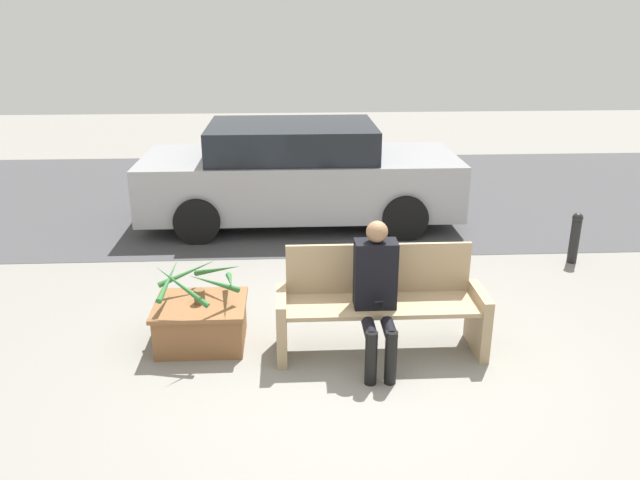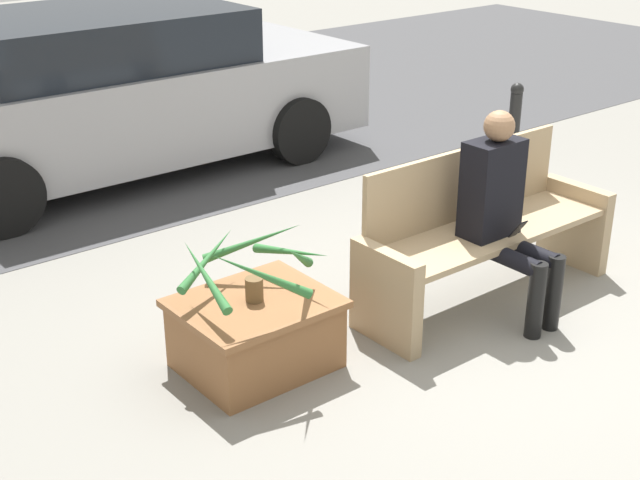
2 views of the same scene
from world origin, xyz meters
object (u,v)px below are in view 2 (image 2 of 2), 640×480
(person_seated, at_px, (503,207))
(planter_box, at_px, (256,331))
(bench, at_px, (482,231))
(bollard_post, at_px, (515,114))
(parked_car, at_px, (111,93))
(potted_plant, at_px, (253,263))

(person_seated, distance_m, planter_box, 1.71)
(bench, distance_m, bollard_post, 3.40)
(bench, distance_m, planter_box, 1.69)
(person_seated, xyz_separation_m, bollard_post, (2.81, 2.21, -0.37))
(parked_car, bearing_deg, planter_box, -105.15)
(bench, height_order, parked_car, parked_car)
(planter_box, bearing_deg, person_seated, -13.80)
(bench, relative_size, person_seated, 1.46)
(bench, bearing_deg, parked_car, 99.88)
(parked_car, distance_m, bollard_post, 3.90)
(bench, distance_m, potted_plant, 1.68)
(planter_box, bearing_deg, bench, -6.29)
(bench, distance_m, parked_car, 3.93)
(planter_box, bearing_deg, bollard_post, 22.49)
(bench, relative_size, potted_plant, 2.31)
(bench, relative_size, parked_car, 0.41)
(bench, height_order, person_seated, person_seated)
(bench, distance_m, person_seated, 0.33)
(parked_car, bearing_deg, bench, -80.12)
(planter_box, xyz_separation_m, bollard_post, (4.40, 1.82, 0.12))
(planter_box, relative_size, potted_plant, 1.03)
(potted_plant, distance_m, parked_car, 3.78)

